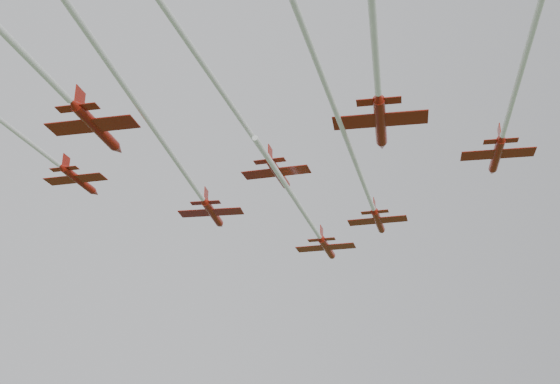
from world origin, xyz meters
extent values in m
cylinder|color=#9C180D|center=(10.90, 18.77, 51.08)|extent=(4.81, 8.12, 1.10)
cone|color=#9C180D|center=(13.21, 23.39, 51.08)|extent=(1.80, 2.11, 1.10)
cone|color=#9C180D|center=(8.72, 14.42, 51.08)|extent=(1.44, 1.53, 1.00)
ellipsoid|color=black|center=(11.80, 20.57, 51.48)|extent=(0.80, 1.04, 0.32)
cube|color=#9C180D|center=(10.54, 18.06, 50.83)|extent=(9.07, 6.29, 0.10)
cube|color=#9C180D|center=(9.14, 15.27, 51.08)|extent=(4.13, 2.88, 0.08)
cube|color=#9C180D|center=(9.23, 15.45, 52.19)|extent=(0.90, 1.66, 2.01)
cylinder|color=white|center=(1.06, -0.85, 51.03)|extent=(15.35, 29.83, 0.60)
cylinder|color=#9C180D|center=(-7.02, 15.35, 54.06)|extent=(4.19, 8.65, 1.14)
cone|color=#9C180D|center=(-5.13, 20.35, 54.06)|extent=(1.73, 2.15, 1.14)
cone|color=#9C180D|center=(-8.80, 10.65, 54.06)|extent=(1.41, 1.53, 1.04)
ellipsoid|color=black|center=(-6.29, 17.29, 54.48)|extent=(0.76, 1.08, 0.33)
cube|color=#9C180D|center=(-7.32, 14.58, 53.80)|extent=(9.49, 5.75, 0.10)
cube|color=#9C180D|center=(-8.46, 11.57, 54.06)|extent=(4.32, 2.63, 0.08)
cube|color=#9C180D|center=(-8.38, 11.76, 55.20)|extent=(0.76, 1.78, 2.07)
cylinder|color=white|center=(-17.92, -13.45, 54.01)|extent=(18.41, 47.36, 0.62)
cylinder|color=#9C180D|center=(14.43, 5.56, 51.01)|extent=(4.29, 7.23, 0.98)
cone|color=#9C180D|center=(16.50, 9.67, 51.01)|extent=(1.60, 1.88, 0.98)
cone|color=#9C180D|center=(12.49, 1.69, 51.01)|extent=(1.28, 1.36, 0.89)
ellipsoid|color=black|center=(15.24, 7.16, 51.37)|extent=(0.72, 0.93, 0.29)
cube|color=#9C180D|center=(14.11, 4.92, 50.79)|extent=(8.07, 5.61, 0.09)
cube|color=#9C180D|center=(12.87, 2.45, 51.01)|extent=(3.68, 2.56, 0.07)
cube|color=#9C180D|center=(12.95, 2.61, 52.00)|extent=(0.80, 1.48, 1.79)
cylinder|color=white|center=(2.01, -19.15, 50.97)|extent=(20.99, 41.05, 0.54)
cylinder|color=#9C180D|center=(-25.21, 6.05, 53.73)|extent=(4.15, 7.22, 0.98)
cone|color=#9C180D|center=(-23.22, 10.16, 53.73)|extent=(1.57, 1.86, 0.98)
cone|color=#9C180D|center=(-27.07, 2.17, 53.73)|extent=(1.26, 1.34, 0.89)
ellipsoid|color=black|center=(-24.44, 7.64, 54.09)|extent=(0.70, 0.92, 0.28)
cube|color=#9C180D|center=(-25.51, 5.41, 53.51)|extent=(8.04, 5.47, 0.09)
cube|color=#9C180D|center=(-26.71, 2.93, 53.73)|extent=(3.66, 2.50, 0.07)
cube|color=#9C180D|center=(-26.63, 3.09, 54.71)|extent=(0.77, 1.48, 1.77)
cylinder|color=#9C180D|center=(-1.17, -2.54, 53.18)|extent=(4.54, 7.50, 1.02)
cone|color=#9C180D|center=(1.02, 1.72, 53.18)|extent=(1.68, 1.96, 1.02)
cone|color=#9C180D|center=(-3.24, -6.55, 53.18)|extent=(1.34, 1.42, 0.93)
ellipsoid|color=black|center=(-0.32, -0.88, 53.56)|extent=(0.75, 0.96, 0.30)
cube|color=#9C180D|center=(-1.52, -3.20, 52.95)|extent=(8.39, 5.91, 0.09)
cube|color=#9C180D|center=(-2.84, -5.76, 53.18)|extent=(3.82, 2.70, 0.07)
cube|color=#9C180D|center=(-2.75, -5.60, 54.21)|extent=(0.85, 1.53, 1.86)
cylinder|color=white|center=(-10.91, -21.41, 53.14)|extent=(15.36, 29.06, 0.56)
cylinder|color=#9C180D|center=(21.95, -13.62, 52.80)|extent=(3.81, 7.67, 1.01)
cone|color=#9C180D|center=(23.69, -9.20, 52.80)|extent=(1.55, 1.92, 1.01)
cone|color=#9C180D|center=(20.31, -17.79, 52.80)|extent=(1.26, 1.37, 0.92)
ellipsoid|color=black|center=(22.62, -11.91, 53.17)|extent=(0.68, 0.96, 0.30)
cube|color=#9C180D|center=(21.68, -14.31, 52.57)|extent=(8.43, 5.20, 0.09)
cube|color=#9C180D|center=(20.63, -16.97, 52.80)|extent=(3.84, 2.38, 0.07)
cube|color=#9C180D|center=(20.70, -16.80, 53.82)|extent=(0.69, 1.58, 1.84)
cylinder|color=white|center=(12.41, -37.91, 52.75)|extent=(15.95, 39.50, 0.55)
cylinder|color=#9C180D|center=(-22.48, -10.35, 53.19)|extent=(4.87, 8.98, 1.20)
cone|color=#9C180D|center=(-20.20, -5.20, 53.19)|extent=(1.90, 2.29, 1.20)
cone|color=#9C180D|center=(-24.63, -15.20, 53.19)|extent=(1.53, 1.64, 1.09)
ellipsoid|color=black|center=(-21.60, -8.35, 53.63)|extent=(0.84, 1.14, 0.35)
cube|color=#9C180D|center=(-22.84, -11.15, 52.92)|extent=(9.95, 6.50, 0.11)
cube|color=#9C180D|center=(-24.21, -14.25, 53.19)|extent=(4.53, 2.97, 0.09)
cube|color=#9C180D|center=(-24.12, -14.05, 54.39)|extent=(0.90, 1.84, 2.19)
cylinder|color=#9C180D|center=(5.15, -21.33, 51.21)|extent=(4.32, 8.66, 1.15)
cone|color=#9C180D|center=(7.12, -16.33, 51.21)|extent=(1.75, 2.17, 1.15)
cone|color=#9C180D|center=(3.30, -26.03, 51.21)|extent=(1.43, 1.55, 1.04)
ellipsoid|color=black|center=(5.92, -19.39, 51.63)|extent=(0.77, 1.08, 0.33)
cube|color=#9C180D|center=(4.85, -22.10, 50.95)|extent=(9.53, 5.88, 0.10)
cube|color=#9C180D|center=(3.66, -25.11, 51.21)|extent=(4.34, 2.69, 0.08)
cube|color=#9C180D|center=(3.74, -24.92, 52.36)|extent=(0.78, 1.78, 2.08)
camera|label=1|loc=(-17.30, -79.08, 18.88)|focal=45.00mm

